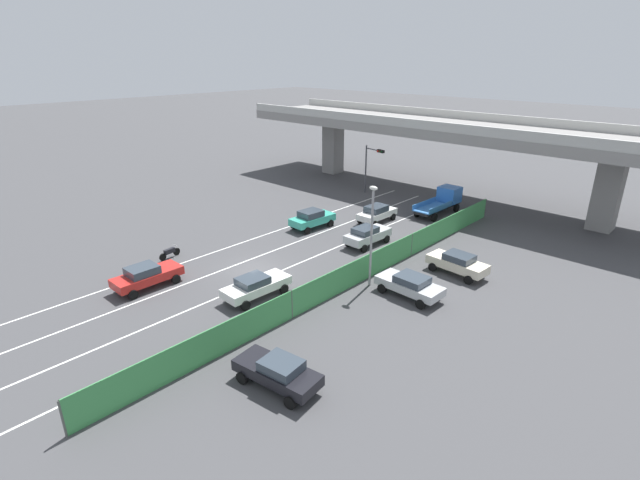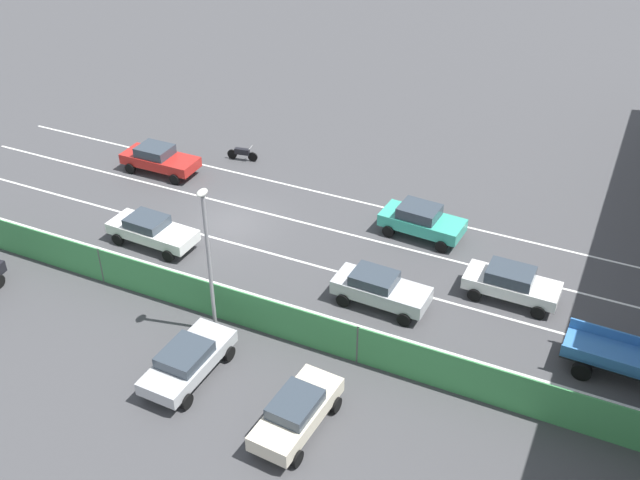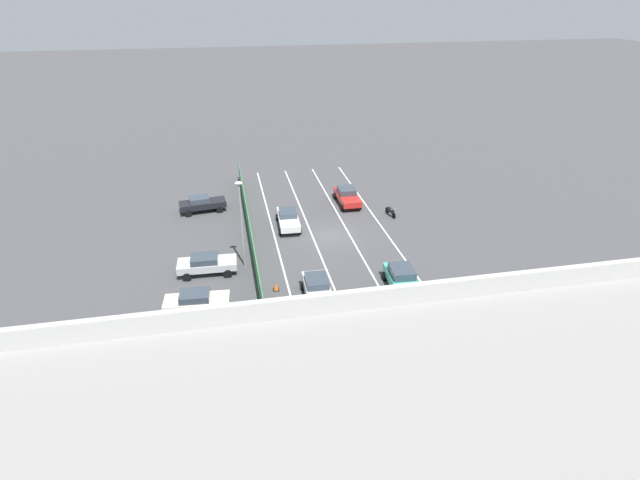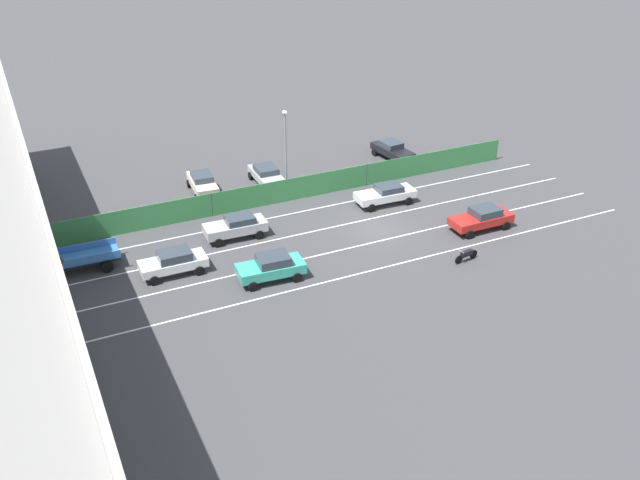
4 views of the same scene
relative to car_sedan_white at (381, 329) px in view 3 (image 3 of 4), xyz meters
name	(u,v)px [view 3 (image 3 of 4)]	position (x,y,z in m)	size (l,w,h in m)	color
ground_plane	(331,236)	(-0.18, -14.90, -0.90)	(300.00, 300.00, 0.00)	#424244
lane_line_left_edge	(398,250)	(-5.11, -11.27, -0.90)	(0.14, 43.26, 0.01)	silver
lane_line_mid_left	(360,254)	(-1.82, -11.27, -0.90)	(0.14, 43.26, 0.01)	silver
lane_line_mid_right	(321,257)	(1.47, -11.27, -0.90)	(0.14, 43.26, 0.01)	silver
lane_line_right_edge	(281,261)	(4.76, -11.27, -0.90)	(0.14, 43.26, 0.01)	silver
elevated_overpass	(502,397)	(-0.18, 12.36, 6.19)	(51.16, 10.49, 8.82)	gray
green_fence	(254,254)	(6.92, -11.27, 0.03)	(0.10, 39.36, 1.87)	#3D8E4C
car_sedan_white	(381,329)	(0.00, 0.00, 0.00)	(1.98, 4.31, 1.62)	white
car_sedan_red	(347,196)	(-3.31, -21.75, -0.01)	(2.05, 4.63, 1.62)	red
car_taxi_teal	(402,278)	(-3.31, -5.44, 0.03)	(2.29, 4.40, 1.69)	teal
car_hatchback_white	(288,218)	(3.27, -17.58, -0.05)	(2.13, 4.74, 1.52)	silver
car_sedan_silver	(317,289)	(2.96, -5.29, 0.01)	(2.06, 4.43, 1.62)	#B7BABC
flatbed_truck_blue	(364,419)	(3.10, 7.06, 0.35)	(2.32, 6.16, 2.42)	black
motorcycle	(391,211)	(-6.69, -18.06, -0.44)	(0.60, 1.94, 0.93)	black
parked_sedan_dark	(202,203)	(11.01, -22.65, -0.04)	(4.58, 2.40, 1.54)	black
parked_wagon_silver	(207,263)	(10.57, -10.57, -0.05)	(4.52, 2.18, 1.50)	#B2B5B7
parked_sedan_cream	(197,301)	(11.23, -5.35, -0.01)	(4.44, 2.16, 1.60)	beige
traffic_light	(553,355)	(-6.29, 7.28, 2.92)	(2.85, 0.81, 5.44)	#47474C
street_lamp	(241,216)	(7.68, -11.11, 3.41)	(0.60, 0.36, 7.09)	gray
traffic_cone	(276,286)	(5.68, -7.12, -0.60)	(0.47, 0.47, 0.64)	orange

